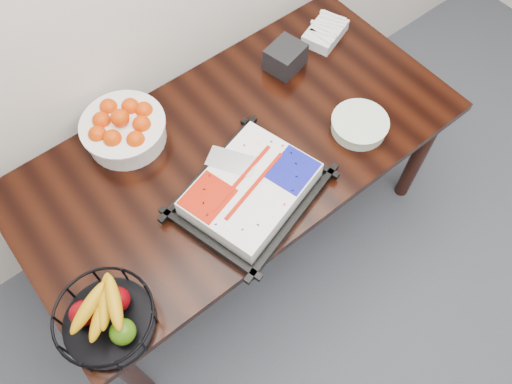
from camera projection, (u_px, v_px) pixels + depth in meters
table at (238, 157)px, 2.06m from camera, size 1.80×0.90×0.75m
cake_tray at (251, 191)px, 1.82m from camera, size 0.60×0.52×0.11m
tangerine_bowl at (123, 125)px, 1.92m from camera, size 0.33×0.33×0.21m
fruit_basket at (106, 318)px, 1.57m from camera, size 0.32×0.32×0.17m
plate_stack at (359, 125)px, 2.00m from camera, size 0.23×0.23×0.06m
fork_bag at (325, 32)px, 2.25m from camera, size 0.24×0.20×0.06m
napkin_box at (285, 57)px, 2.14m from camera, size 0.18×0.16×0.11m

